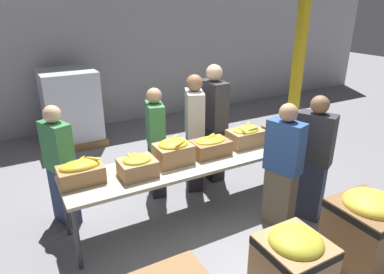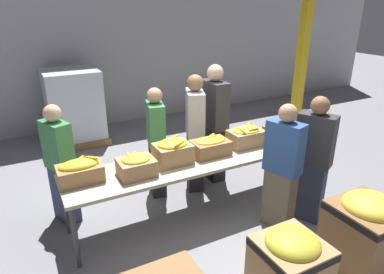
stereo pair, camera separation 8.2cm
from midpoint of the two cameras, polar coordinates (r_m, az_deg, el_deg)
The scene contains 19 objects.
ground_plane at distance 4.66m, azimuth 0.15°, elevation -12.32°, with size 30.00×30.00×0.00m, color gray.
wall_back at distance 7.71m, azimuth -15.37°, elevation 16.46°, with size 16.00×0.08×4.00m.
sorting_table at distance 4.29m, azimuth 0.16°, elevation -4.23°, with size 3.24×0.76×0.78m.
banana_box_0 at distance 3.89m, azimuth -18.62°, elevation -5.51°, with size 0.48×0.31×0.27m.
banana_box_1 at distance 3.88m, azimuth -9.68°, elevation -4.73°, with size 0.40×0.33×0.26m.
banana_box_2 at distance 4.12m, azimuth -3.68°, elevation -2.36°, with size 0.43×0.34×0.31m.
banana_box_3 at distance 4.36m, azimuth 2.57°, elevation -1.50°, with size 0.48×0.32×0.25m.
banana_box_4 at distance 4.69m, azimuth 8.44°, elevation 0.23°, with size 0.47×0.32×0.29m.
banana_box_5 at distance 4.89m, azimuth 14.25°, elevation 0.95°, with size 0.45×0.34×0.31m.
volunteer_0 at distance 4.43m, azimuth 18.88°, elevation -3.63°, with size 0.38×0.48×1.61m.
volunteer_1 at distance 5.15m, azimuth 3.06°, elevation 2.15°, with size 0.24×0.48×1.78m.
volunteer_2 at distance 4.76m, azimuth -6.50°, elevation -1.09°, with size 0.30×0.46×1.56m.
volunteer_3 at distance 4.17m, azimuth 14.30°, elevation -5.04°, with size 0.32×0.46×1.57m.
volunteer_4 at distance 4.42m, azimuth -21.61°, elevation -4.67°, with size 0.34×0.45×1.52m.
volunteer_5 at distance 4.88m, azimuth -0.08°, elevation 0.50°, with size 0.38×0.51×1.70m.
donation_bin_1 at distance 3.40m, azimuth 15.74°, elevation -19.78°, with size 0.57×0.57×0.75m.
donation_bin_2 at distance 4.04m, azimuth 26.50°, elevation -13.33°, with size 0.65×0.65×0.83m.
support_pillar at distance 6.45m, azimuth 17.35°, elevation 15.37°, with size 0.15×0.15×4.00m.
pallet_stack_0 at distance 7.00m, azimuth -19.82°, elevation 4.59°, with size 1.07×1.07×1.42m.
Camera 1 is at (-1.91, -3.35, 2.61)m, focal length 32.00 mm.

